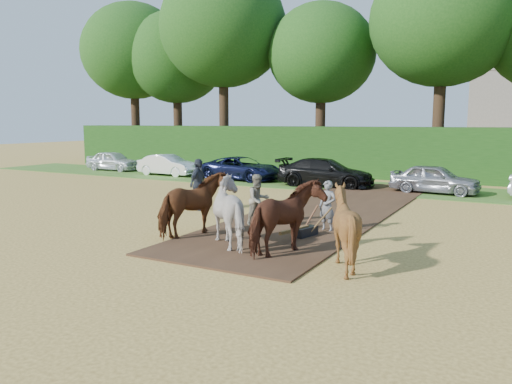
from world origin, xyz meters
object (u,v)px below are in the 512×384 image
at_px(parked_cars, 412,176).
at_px(spectator_near, 258,200).
at_px(church, 498,30).
at_px(plough_team, 263,215).
at_px(spectator_far, 198,185).

bearing_deg(parked_cars, spectator_near, -104.33).
relative_size(parked_cars, church, 1.52).
xyz_separation_m(spectator_near, plough_team, (1.60, -2.70, 0.10)).
height_order(spectator_near, spectator_far, spectator_far).
bearing_deg(spectator_far, plough_team, -137.57).
bearing_deg(plough_team, parked_cars, 85.22).
bearing_deg(spectator_near, church, 24.53).
bearing_deg(spectator_near, parked_cars, 14.20).
distance_m(spectator_near, church, 53.37).
height_order(plough_team, church, church).
distance_m(plough_team, church, 55.88).
bearing_deg(spectator_far, parked_cars, -40.80).
bearing_deg(church, plough_team, -92.13).
bearing_deg(parked_cars, church, 88.73).
xyz_separation_m(spectator_far, church, (6.91, 50.30, 12.76)).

